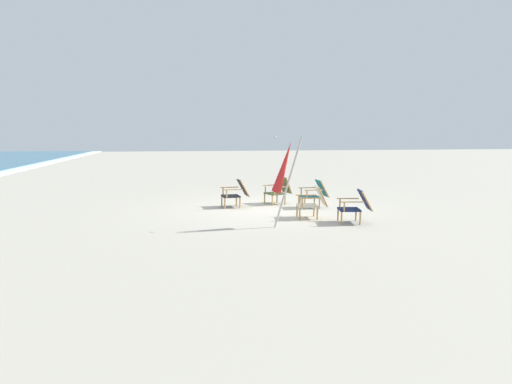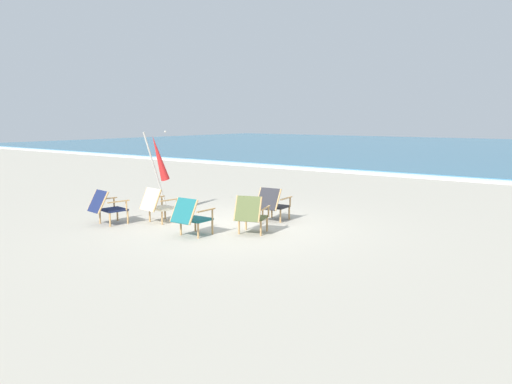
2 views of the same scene
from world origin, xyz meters
name	(u,v)px [view 1 (image 1 of 2)]	position (x,y,z in m)	size (l,w,h in m)	color
ground_plane	(270,208)	(0.00, 0.00, 0.00)	(80.00, 80.00, 0.00)	#B7AF9E
beach_chair_front_right	(315,193)	(-0.14, -1.29, 0.42)	(0.61, 0.76, 0.79)	#196066
beach_chair_front_left	(236,192)	(0.33, 0.91, 0.42)	(0.64, 0.80, 0.79)	#28282D
beach_chair_far_center	(356,205)	(-2.42, -1.60, 0.42)	(0.69, 0.84, 0.78)	#19234C
beach_chair_mid_center	(279,190)	(0.71, -0.43, 0.43)	(0.77, 0.85, 0.81)	#515B33
beach_chair_back_right	(313,201)	(-1.66, -0.78, 0.43)	(0.65, 0.78, 0.80)	beige
umbrella_furled_red	(284,168)	(-2.66, 0.20, 1.34)	(0.37, 0.69, 2.05)	#B7B2A8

